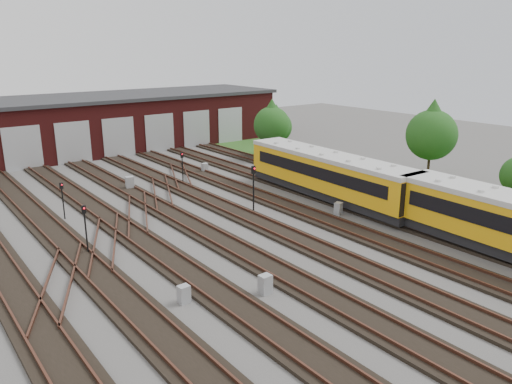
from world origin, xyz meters
TOP-DOWN VIEW (x-y plane):
  - ground at (0.00, 0.00)m, footprint 120.00×120.00m
  - track_network at (-0.17, 0.59)m, footprint 30.40×70.00m
  - maintenance_shed at (-0.01, 39.97)m, footprint 51.00×12.50m
  - grass_verge at (19.00, 10.00)m, footprint 8.00×55.00m
  - signal_mast_0 at (-8.48, 16.53)m, footprint 0.26×0.24m
  - signal_mast_1 at (-9.37, 9.18)m, footprint 0.25×0.23m
  - signal_mast_2 at (3.24, 9.46)m, footprint 0.30×0.28m
  - signal_mast_3 at (2.95, 19.63)m, footprint 0.27×0.25m
  - relay_cabinet_0 at (-7.71, 0.55)m, footprint 0.56×0.47m
  - relay_cabinet_1 at (-1.56, 20.93)m, footprint 0.78×0.69m
  - relay_cabinet_2 at (-3.99, -1.09)m, footprint 0.62×0.52m
  - relay_cabinet_3 at (6.81, 22.18)m, footprint 0.55×0.46m
  - relay_cabinet_4 at (7.87, 5.24)m, footprint 0.67×0.61m
  - tree_0 at (16.00, 23.07)m, footprint 3.97×3.97m
  - tree_1 at (17.25, 23.80)m, footprint 3.51×3.51m
  - tree_2 at (21.48, 6.98)m, footprint 4.54×4.54m
  - bush_1 at (19.08, 11.68)m, footprint 1.32×1.32m
  - bush_2 at (19.15, 17.23)m, footprint 1.41×1.41m

SIDE VIEW (x-z plane):
  - ground at x=0.00m, z-range 0.00..0.00m
  - grass_verge at x=19.00m, z-range 0.00..0.05m
  - track_network at x=-0.17m, z-range -0.06..0.27m
  - relay_cabinet_0 at x=-7.71m, z-range 0.00..0.91m
  - relay_cabinet_3 at x=6.81m, z-range 0.00..0.92m
  - relay_cabinet_4 at x=7.87m, z-range 0.00..0.93m
  - relay_cabinet_2 at x=-3.99m, z-range 0.00..1.00m
  - relay_cabinet_1 at x=-1.56m, z-range 0.00..1.14m
  - bush_1 at x=19.08m, z-range 0.00..1.32m
  - bush_2 at x=19.15m, z-range 0.00..1.41m
  - signal_mast_0 at x=-8.48m, z-range 0.39..3.09m
  - signal_mast_3 at x=2.95m, z-range 0.42..3.35m
  - signal_mast_1 at x=-9.37m, z-range 0.42..3.48m
  - signal_mast_2 at x=3.24m, z-range 0.50..4.05m
  - maintenance_shed at x=-0.01m, z-range 0.03..6.38m
  - tree_1 at x=17.25m, z-range 0.83..6.64m
  - tree_0 at x=16.00m, z-range 0.94..7.51m
  - tree_2 at x=21.48m, z-range 1.07..8.60m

